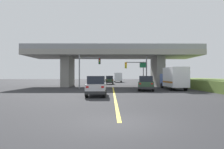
# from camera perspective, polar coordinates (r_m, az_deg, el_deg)

# --- Properties ---
(ground) EXTENTS (160.00, 160.00, 0.00)m
(ground) POSITION_cam_1_polar(r_m,az_deg,el_deg) (37.32, 0.22, -3.49)
(ground) COLOR #2B2B2D
(overpass_bridge) EXTENTS (31.48, 9.34, 7.45)m
(overpass_bridge) POSITION_cam_1_polar(r_m,az_deg,el_deg) (37.40, 0.22, 4.63)
(overpass_bridge) COLOR gray
(overpass_bridge) RESTS_ON ground
(lane_divider_stripe) EXTENTS (0.20, 25.91, 0.01)m
(lane_divider_stripe) POSITION_cam_1_polar(r_m,az_deg,el_deg) (21.53, 0.66, -5.80)
(lane_divider_stripe) COLOR yellow
(lane_divider_stripe) RESTS_ON ground
(suv_lead) EXTENTS (1.90, 4.45, 2.02)m
(suv_lead) POSITION_cam_1_polar(r_m,az_deg,el_deg) (19.75, -4.52, -3.36)
(suv_lead) COLOR silver
(suv_lead) RESTS_ON ground
(suv_crossing) EXTENTS (2.80, 4.86, 2.02)m
(suv_crossing) POSITION_cam_1_polar(r_m,az_deg,el_deg) (27.27, 9.91, -2.52)
(suv_crossing) COLOR #2D4C33
(suv_crossing) RESTS_ON ground
(box_truck) EXTENTS (2.33, 6.95, 3.24)m
(box_truck) POSITION_cam_1_polar(r_m,az_deg,el_deg) (30.24, 17.56, -1.02)
(box_truck) COLOR navy
(box_truck) RESTS_ON ground
(sedan_oncoming) EXTENTS (1.89, 4.72, 2.02)m
(sedan_oncoming) POSITION_cam_1_polar(r_m,az_deg,el_deg) (47.24, -0.74, -1.60)
(sedan_oncoming) COLOR #2D4C33
(sedan_oncoming) RESTS_ON ground
(traffic_signal_nearside) EXTENTS (3.53, 0.36, 5.07)m
(traffic_signal_nearside) POSITION_cam_1_polar(r_m,az_deg,el_deg) (31.18, 7.77, 1.66)
(traffic_signal_nearside) COLOR #56595E
(traffic_signal_nearside) RESTS_ON ground
(traffic_signal_farside) EXTENTS (3.40, 0.36, 5.31)m
(traffic_signal_farside) POSITION_cam_1_polar(r_m,az_deg,el_deg) (30.65, -7.35, 2.31)
(traffic_signal_farside) COLOR slate
(traffic_signal_farside) RESTS_ON ground
(highway_sign) EXTENTS (1.34, 0.17, 4.52)m
(highway_sign) POSITION_cam_1_polar(r_m,az_deg,el_deg) (34.78, 9.14, 1.63)
(highway_sign) COLOR #56595E
(highway_sign) RESTS_ON ground
(semi_truck_distant) EXTENTS (2.33, 6.66, 2.93)m
(semi_truck_distant) POSITION_cam_1_polar(r_m,az_deg,el_deg) (61.49, 1.74, -0.80)
(semi_truck_distant) COLOR silver
(semi_truck_distant) RESTS_ON ground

